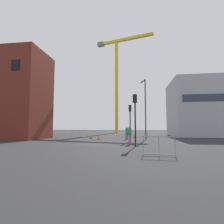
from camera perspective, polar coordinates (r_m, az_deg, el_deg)
ground at (r=17.83m, az=-2.93°, el=-9.93°), size 160.00×160.00×0.00m
brick_building at (r=28.13m, az=-30.10°, el=4.60°), size 9.84×6.16×11.76m
office_block at (r=34.51m, az=26.18°, el=1.03°), size 9.44×9.90×9.64m
construction_crane at (r=50.85m, az=1.79°, el=12.90°), size 16.03×5.33×26.53m
streetlamp_tall at (r=23.72m, az=10.53°, el=2.49°), size 0.77×1.48×7.89m
traffic_light_verge at (r=14.62m, az=7.44°, el=0.17°), size 0.39×0.32×4.27m
traffic_light_crosswalk at (r=19.77m, az=5.84°, el=-1.58°), size 0.31×0.39×4.02m
pedestrian_walking at (r=22.66m, az=4.78°, el=-6.43°), size 0.34×0.34×1.64m
pedestrian_waiting at (r=16.25m, az=5.78°, el=-6.98°), size 0.34×0.34×1.67m
safety_barrier_right_run at (r=27.24m, az=-10.38°, el=-6.91°), size 2.39×0.15×1.08m
safety_barrier_left_run at (r=10.02m, az=14.90°, el=-10.51°), size 1.82×0.22×1.08m
traffic_cone_orange at (r=22.81m, az=-4.31°, el=-8.27°), size 0.47×0.47×0.47m
traffic_cone_by_barrier at (r=26.35m, az=7.23°, el=-7.71°), size 0.54×0.54×0.55m
traffic_cone_on_verge at (r=24.78m, az=-6.84°, el=-7.98°), size 0.46×0.46×0.47m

